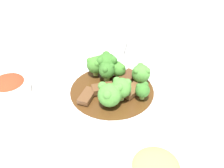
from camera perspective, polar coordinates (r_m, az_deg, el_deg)
ground_plane at (r=0.63m, az=0.00°, el=-2.45°), size 4.00×4.00×0.00m
main_plate at (r=0.62m, az=0.00°, el=-1.74°), size 0.32×0.32×0.02m
beef_strip_0 at (r=0.59m, az=-5.46°, el=-2.59°), size 0.03×0.06×0.01m
beef_strip_1 at (r=0.64m, az=3.56°, el=1.58°), size 0.04×0.05×0.02m
beef_strip_2 at (r=0.60m, az=4.29°, el=-1.43°), size 0.04×0.06×0.01m
beef_strip_3 at (r=0.61m, az=-1.99°, el=-0.96°), size 0.06×0.05×0.01m
broccoli_floret_0 at (r=0.64m, az=1.47°, el=3.22°), size 0.03×0.03×0.04m
broccoli_floret_1 at (r=0.57m, az=2.02°, el=-0.78°), size 0.04×0.04×0.05m
broccoli_floret_2 at (r=0.58m, az=6.78°, el=-1.18°), size 0.03×0.03×0.04m
broccoli_floret_3 at (r=0.62m, az=6.35°, el=2.39°), size 0.04×0.04×0.05m
broccoli_floret_4 at (r=0.56m, az=-0.54°, el=-2.31°), size 0.05×0.05×0.05m
broccoli_floret_5 at (r=0.65m, az=-3.65°, el=4.25°), size 0.04×0.04×0.05m
broccoli_floret_6 at (r=0.65m, az=-1.14°, el=4.47°), size 0.06×0.06×0.06m
broccoli_floret_7 at (r=0.62m, az=-1.14°, el=2.94°), size 0.04×0.04×0.05m
serving_spoon at (r=0.69m, az=1.45°, el=4.15°), size 0.08×0.21×0.01m
side_bowl_kimchi at (r=0.66m, az=-21.52°, el=-0.52°), size 0.10×0.10×0.05m
sauce_dish at (r=0.80m, az=11.71°, el=6.91°), size 0.07×0.07×0.01m
paper_napkin at (r=0.73m, az=18.17°, el=2.19°), size 0.13×0.12×0.01m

